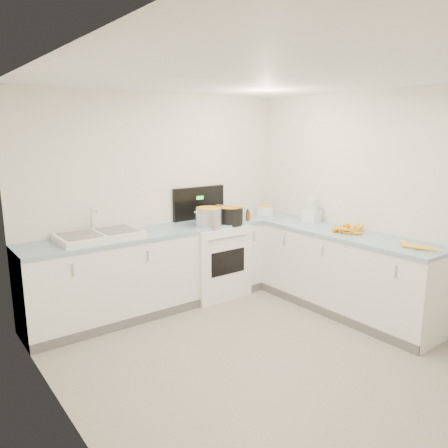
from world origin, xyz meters
TOP-DOWN VIEW (x-y plane):
  - floor at (0.00, 0.00)m, footprint 3.50×4.00m
  - ceiling at (0.00, 0.00)m, footprint 3.50×4.00m
  - wall_back at (0.00, 2.00)m, footprint 3.50×0.00m
  - wall_left at (-1.75, 0.00)m, footprint 0.00×4.00m
  - wall_right at (1.75, 0.00)m, footprint 0.00×4.00m
  - counter_back at (0.00, 1.70)m, footprint 3.50×0.62m
  - counter_right at (1.45, 0.30)m, footprint 0.62×2.20m
  - stove at (0.55, 1.69)m, footprint 0.76×0.65m
  - sink at (-0.90, 1.70)m, footprint 0.86×0.52m
  - steel_pot at (0.40, 1.54)m, footprint 0.43×0.43m
  - black_pot at (0.72, 1.52)m, footprint 0.39×0.39m
  - wooden_spoon at (0.72, 1.52)m, footprint 0.15×0.41m
  - mixing_bowl at (1.44, 1.69)m, footprint 0.24×0.24m
  - extract_bottle at (0.98, 1.50)m, footprint 0.05×0.05m
  - spice_jar at (1.07, 1.55)m, footprint 0.05×0.05m
  - food_processor at (1.58, 0.97)m, footprint 0.18×0.21m
  - carrot_pile at (1.49, 0.34)m, footprint 0.40×0.43m
  - peeled_carrots at (1.42, -0.56)m, footprint 0.15×0.43m
  - peelings at (-1.10, 1.76)m, footprint 0.24×0.28m

SIDE VIEW (x-z plane):
  - floor at x=0.00m, z-range 0.00..0.00m
  - counter_back at x=0.00m, z-range 0.00..0.94m
  - counter_right at x=1.45m, z-range 0.00..0.94m
  - stove at x=0.55m, z-range -0.21..1.15m
  - peeled_carrots at x=1.42m, z-range 0.94..0.98m
  - carrot_pile at x=1.49m, z-range 0.93..1.02m
  - sink at x=-0.90m, z-range 0.82..1.13m
  - spice_jar at x=1.07m, z-range 0.94..1.02m
  - mixing_bowl at x=1.44m, z-range 0.94..1.05m
  - extract_bottle at x=0.98m, z-range 0.94..1.07m
  - peelings at x=-1.10m, z-range 1.01..1.02m
  - black_pot at x=0.72m, z-range 0.92..1.14m
  - steel_pot at x=0.40m, z-range 0.92..1.16m
  - food_processor at x=1.58m, z-range 0.92..1.24m
  - wooden_spoon at x=0.72m, z-range 1.14..1.15m
  - wall_back at x=0.00m, z-range 0.00..2.50m
  - wall_left at x=-1.75m, z-range 0.00..2.50m
  - wall_right at x=1.75m, z-range 0.00..2.50m
  - ceiling at x=0.00m, z-range 2.50..2.50m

